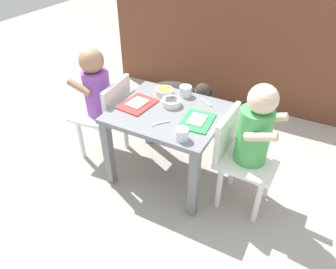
{
  "coord_description": "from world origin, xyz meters",
  "views": [
    {
      "loc": [
        0.66,
        -1.24,
        1.3
      ],
      "look_at": [
        0.0,
        0.0,
        0.28
      ],
      "focal_mm": 33.71,
      "sensor_mm": 36.0,
      "label": 1
    }
  ],
  "objects_px": {
    "seated_child_left": "(99,93)",
    "cereal_bowl_left_side": "(171,102)",
    "water_cup_right": "(185,92)",
    "food_tray_left": "(137,104)",
    "water_cup_left": "(182,135)",
    "cereal_bowl_right_side": "(164,91)",
    "dog": "(177,94)",
    "spoon_by_left_tray": "(158,124)",
    "dining_table": "(168,124)",
    "food_tray_right": "(197,121)",
    "seated_child_right": "(251,135)",
    "spoon_by_right_tray": "(207,103)"
  },
  "relations": [
    {
      "from": "dog",
      "to": "spoon_by_left_tray",
      "type": "bearing_deg",
      "value": -71.1
    },
    {
      "from": "seated_child_left",
      "to": "spoon_by_left_tray",
      "type": "bearing_deg",
      "value": -14.86
    },
    {
      "from": "seated_child_left",
      "to": "food_tray_left",
      "type": "relative_size",
      "value": 3.29
    },
    {
      "from": "water_cup_right",
      "to": "cereal_bowl_left_side",
      "type": "xyz_separation_m",
      "value": [
        -0.02,
        -0.13,
        -0.01
      ]
    },
    {
      "from": "food_tray_right",
      "to": "spoon_by_left_tray",
      "type": "distance_m",
      "value": 0.19
    },
    {
      "from": "water_cup_left",
      "to": "seated_child_left",
      "type": "bearing_deg",
      "value": 163.78
    },
    {
      "from": "dog",
      "to": "food_tray_left",
      "type": "xyz_separation_m",
      "value": [
        0.04,
        -0.56,
        0.22
      ]
    },
    {
      "from": "seated_child_right",
      "to": "water_cup_left",
      "type": "xyz_separation_m",
      "value": [
        -0.27,
        -0.18,
        0.02
      ]
    },
    {
      "from": "spoon_by_right_tray",
      "to": "cereal_bowl_right_side",
      "type": "bearing_deg",
      "value": -176.39
    },
    {
      "from": "cereal_bowl_left_side",
      "to": "food_tray_left",
      "type": "bearing_deg",
      "value": -153.81
    },
    {
      "from": "dining_table",
      "to": "spoon_by_right_tray",
      "type": "bearing_deg",
      "value": 47.94
    },
    {
      "from": "water_cup_right",
      "to": "spoon_by_left_tray",
      "type": "height_order",
      "value": "water_cup_right"
    },
    {
      "from": "dog",
      "to": "cereal_bowl_right_side",
      "type": "distance_m",
      "value": 0.47
    },
    {
      "from": "food_tray_left",
      "to": "spoon_by_right_tray",
      "type": "distance_m",
      "value": 0.38
    },
    {
      "from": "food_tray_left",
      "to": "seated_child_right",
      "type": "bearing_deg",
      "value": 1.15
    },
    {
      "from": "seated_child_left",
      "to": "cereal_bowl_left_side",
      "type": "distance_m",
      "value": 0.44
    },
    {
      "from": "seated_child_left",
      "to": "water_cup_right",
      "type": "bearing_deg",
      "value": 23.74
    },
    {
      "from": "cereal_bowl_right_side",
      "to": "spoon_by_right_tray",
      "type": "height_order",
      "value": "cereal_bowl_right_side"
    },
    {
      "from": "cereal_bowl_right_side",
      "to": "dog",
      "type": "bearing_deg",
      "value": 105.84
    },
    {
      "from": "seated_child_left",
      "to": "dog",
      "type": "relative_size",
      "value": 1.52
    },
    {
      "from": "seated_child_left",
      "to": "food_tray_left",
      "type": "distance_m",
      "value": 0.27
    },
    {
      "from": "cereal_bowl_right_side",
      "to": "food_tray_left",
      "type": "bearing_deg",
      "value": -112.67
    },
    {
      "from": "food_tray_left",
      "to": "water_cup_right",
      "type": "relative_size",
      "value": 3.09
    },
    {
      "from": "dog",
      "to": "cereal_bowl_left_side",
      "type": "bearing_deg",
      "value": -67.36
    },
    {
      "from": "dog",
      "to": "spoon_by_right_tray",
      "type": "bearing_deg",
      "value": -45.9
    },
    {
      "from": "cereal_bowl_right_side",
      "to": "seated_child_right",
      "type": "bearing_deg",
      "value": -16.27
    },
    {
      "from": "food_tray_right",
      "to": "cereal_bowl_right_side",
      "type": "xyz_separation_m",
      "value": [
        -0.28,
        0.17,
        0.01
      ]
    },
    {
      "from": "water_cup_left",
      "to": "cereal_bowl_right_side",
      "type": "height_order",
      "value": "water_cup_left"
    },
    {
      "from": "seated_child_right",
      "to": "dog",
      "type": "height_order",
      "value": "seated_child_right"
    },
    {
      "from": "water_cup_left",
      "to": "cereal_bowl_left_side",
      "type": "xyz_separation_m",
      "value": [
        -0.18,
        0.25,
        -0.01
      ]
    },
    {
      "from": "dog",
      "to": "spoon_by_left_tray",
      "type": "relative_size",
      "value": 5.46
    },
    {
      "from": "seated_child_left",
      "to": "spoon_by_right_tray",
      "type": "distance_m",
      "value": 0.62
    },
    {
      "from": "seated_child_right",
      "to": "spoon_by_left_tray",
      "type": "bearing_deg",
      "value": -164.09
    },
    {
      "from": "dining_table",
      "to": "food_tray_right",
      "type": "bearing_deg",
      "value": -6.96
    },
    {
      "from": "food_tray_right",
      "to": "spoon_by_right_tray",
      "type": "relative_size",
      "value": 2.13
    },
    {
      "from": "dining_table",
      "to": "dog",
      "type": "relative_size",
      "value": 1.25
    },
    {
      "from": "seated_child_right",
      "to": "dog",
      "type": "relative_size",
      "value": 1.54
    },
    {
      "from": "seated_child_left",
      "to": "water_cup_right",
      "type": "height_order",
      "value": "seated_child_left"
    },
    {
      "from": "seated_child_right",
      "to": "spoon_by_right_tray",
      "type": "distance_m",
      "value": 0.34
    },
    {
      "from": "seated_child_left",
      "to": "seated_child_right",
      "type": "height_order",
      "value": "seated_child_right"
    },
    {
      "from": "water_cup_left",
      "to": "cereal_bowl_left_side",
      "type": "relative_size",
      "value": 0.6
    },
    {
      "from": "seated_child_right",
      "to": "cereal_bowl_left_side",
      "type": "height_order",
      "value": "seated_child_right"
    },
    {
      "from": "dog",
      "to": "spoon_by_right_tray",
      "type": "distance_m",
      "value": 0.57
    },
    {
      "from": "seated_child_right",
      "to": "cereal_bowl_right_side",
      "type": "height_order",
      "value": "seated_child_right"
    },
    {
      "from": "food_tray_left",
      "to": "food_tray_right",
      "type": "xyz_separation_m",
      "value": [
        0.35,
        -0.0,
        -0.0
      ]
    },
    {
      "from": "water_cup_left",
      "to": "cereal_bowl_left_side",
      "type": "distance_m",
      "value": 0.31
    },
    {
      "from": "seated_child_right",
      "to": "dog",
      "type": "bearing_deg",
      "value": 140.04
    },
    {
      "from": "water_cup_right",
      "to": "food_tray_left",
      "type": "bearing_deg",
      "value": -130.87
    },
    {
      "from": "dining_table",
      "to": "seated_child_left",
      "type": "xyz_separation_m",
      "value": [
        -0.44,
        -0.01,
        0.08
      ]
    },
    {
      "from": "dog",
      "to": "food_tray_left",
      "type": "distance_m",
      "value": 0.61
    }
  ]
}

